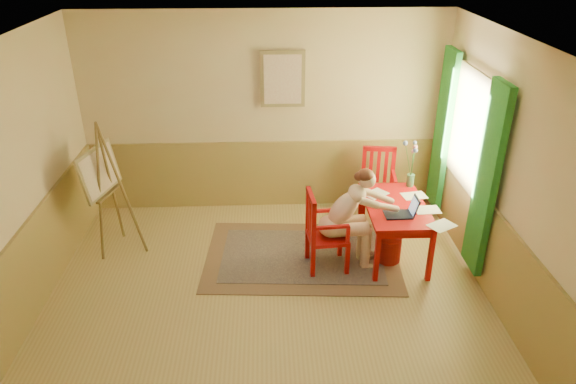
{
  "coord_description": "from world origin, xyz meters",
  "views": [
    {
      "loc": [
        0.02,
        -4.76,
        3.74
      ],
      "look_at": [
        0.25,
        0.55,
        1.05
      ],
      "focal_mm": 32.99,
      "sensor_mm": 36.0,
      "label": 1
    }
  ],
  "objects_px": {
    "table": "(395,211)",
    "chair_left": "(323,232)",
    "laptop": "(403,212)",
    "easel": "(102,176)",
    "chair_back": "(378,186)",
    "figure": "(350,214)"
  },
  "relations": [
    {
      "from": "table",
      "to": "chair_left",
      "type": "xyz_separation_m",
      "value": [
        -0.9,
        -0.23,
        -0.13
      ]
    },
    {
      "from": "laptop",
      "to": "easel",
      "type": "height_order",
      "value": "easel"
    },
    {
      "from": "chair_back",
      "to": "easel",
      "type": "height_order",
      "value": "easel"
    },
    {
      "from": "table",
      "to": "figure",
      "type": "relative_size",
      "value": 0.94
    },
    {
      "from": "table",
      "to": "chair_left",
      "type": "distance_m",
      "value": 0.94
    },
    {
      "from": "chair_back",
      "to": "chair_left",
      "type": "bearing_deg",
      "value": -127.22
    },
    {
      "from": "chair_back",
      "to": "figure",
      "type": "height_order",
      "value": "figure"
    },
    {
      "from": "chair_left",
      "to": "figure",
      "type": "relative_size",
      "value": 0.79
    },
    {
      "from": "easel",
      "to": "laptop",
      "type": "bearing_deg",
      "value": -9.32
    },
    {
      "from": "table",
      "to": "chair_left",
      "type": "bearing_deg",
      "value": -165.72
    },
    {
      "from": "figure",
      "to": "easel",
      "type": "height_order",
      "value": "easel"
    },
    {
      "from": "table",
      "to": "laptop",
      "type": "xyz_separation_m",
      "value": [
        0.02,
        -0.26,
        0.14
      ]
    },
    {
      "from": "easel",
      "to": "figure",
      "type": "bearing_deg",
      "value": -9.88
    },
    {
      "from": "chair_back",
      "to": "easel",
      "type": "relative_size",
      "value": 0.6
    },
    {
      "from": "chair_back",
      "to": "laptop",
      "type": "bearing_deg",
      "value": -87.9
    },
    {
      "from": "table",
      "to": "easel",
      "type": "xyz_separation_m",
      "value": [
        -3.55,
        0.33,
        0.39
      ]
    },
    {
      "from": "chair_back",
      "to": "table",
      "type": "bearing_deg",
      "value": -88.67
    },
    {
      "from": "chair_back",
      "to": "laptop",
      "type": "height_order",
      "value": "chair_back"
    },
    {
      "from": "table",
      "to": "figure",
      "type": "distance_m",
      "value": 0.62
    },
    {
      "from": "chair_back",
      "to": "figure",
      "type": "distance_m",
      "value": 1.26
    },
    {
      "from": "chair_left",
      "to": "figure",
      "type": "distance_m",
      "value": 0.38
    },
    {
      "from": "easel",
      "to": "chair_back",
      "type": "bearing_deg",
      "value": 9.65
    }
  ]
}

